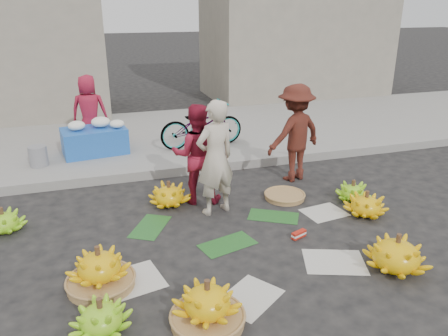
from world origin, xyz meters
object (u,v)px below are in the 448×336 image
object	(u,v)px
banana_bunch_4	(366,205)
vendor_cream	(215,158)
banana_bunch_0	(100,270)
flower_table	(95,139)
bicycle	(202,125)

from	to	relation	value
banana_bunch_4	vendor_cream	bearing A→B (deg)	159.75
banana_bunch_0	flower_table	bearing A→B (deg)	88.45
flower_table	bicycle	world-z (taller)	bicycle
vendor_cream	flower_table	distance (m)	3.08
flower_table	bicycle	distance (m)	1.93
flower_table	bicycle	xyz separation A→B (m)	(1.92, -0.19, 0.16)
banana_bunch_0	flower_table	world-z (taller)	flower_table
flower_table	bicycle	bearing A→B (deg)	-13.56
banana_bunch_0	banana_bunch_4	bearing A→B (deg)	9.49
bicycle	banana_bunch_4	bearing A→B (deg)	-161.18
vendor_cream	banana_bunch_4	bearing A→B (deg)	142.53
flower_table	banana_bunch_0	bearing A→B (deg)	-99.32
banana_bunch_0	flower_table	xyz separation A→B (m)	(0.11, 3.95, 0.19)
vendor_cream	bicycle	distance (m)	2.54
banana_bunch_0	banana_bunch_4	distance (m)	3.48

